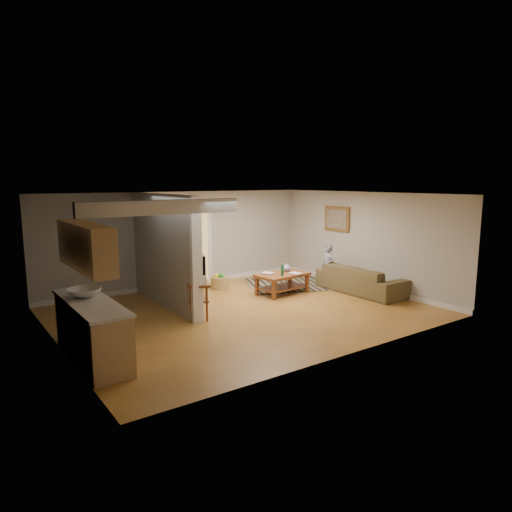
# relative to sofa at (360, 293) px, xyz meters

# --- Properties ---
(ground) EXTENTS (7.50, 7.50, 0.00)m
(ground) POSITION_rel_sofa_xyz_m (-3.30, 0.29, 0.00)
(ground) COLOR brown
(ground) RESTS_ON ground
(room_shell) EXTENTS (7.54, 6.02, 2.52)m
(room_shell) POSITION_rel_sofa_xyz_m (-4.37, 0.72, 1.46)
(room_shell) COLOR #B7B3AF
(room_shell) RESTS_ON ground
(area_rug) EXTENTS (3.14, 2.74, 0.01)m
(area_rug) POSITION_rel_sofa_xyz_m (-0.67, 1.68, 0.01)
(area_rug) COLOR black
(area_rug) RESTS_ON ground
(sofa) EXTENTS (0.92, 2.34, 0.68)m
(sofa) POSITION_rel_sofa_xyz_m (0.00, 0.00, 0.00)
(sofa) COLOR #493E24
(sofa) RESTS_ON ground
(coffee_table) EXTENTS (1.37, 0.89, 0.77)m
(coffee_table) POSITION_rel_sofa_xyz_m (-1.65, 1.07, 0.40)
(coffee_table) COLOR #5E2E16
(coffee_table) RESTS_ON ground
(tv_console) EXTENTS (0.87, 1.28, 1.03)m
(tv_console) POSITION_rel_sofa_xyz_m (-4.24, 0.68, 0.68)
(tv_console) COLOR #5E2E16
(tv_console) RESTS_ON ground
(speaker_left) EXTENTS (0.14, 0.14, 1.11)m
(speaker_left) POSITION_rel_sofa_xyz_m (-3.87, 1.41, 0.55)
(speaker_left) COLOR black
(speaker_left) RESTS_ON ground
(speaker_right) EXTENTS (0.11, 0.11, 0.90)m
(speaker_right) POSITION_rel_sofa_xyz_m (-2.99, 2.99, 0.45)
(speaker_right) COLOR black
(speaker_right) RESTS_ON ground
(toy_basket) EXTENTS (0.48, 0.48, 0.43)m
(toy_basket) POSITION_rel_sofa_xyz_m (-2.67, 2.40, 0.18)
(toy_basket) COLOR olive
(toy_basket) RESTS_ON ground
(child) EXTENTS (0.31, 0.44, 1.15)m
(child) POSITION_rel_sofa_xyz_m (-0.30, 0.88, 0.00)
(child) COLOR gray
(child) RESTS_ON ground
(toddler) EXTENTS (0.54, 0.51, 0.88)m
(toddler) POSITION_rel_sofa_xyz_m (-2.95, 2.99, 0.00)
(toddler) COLOR #1F2242
(toddler) RESTS_ON ground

